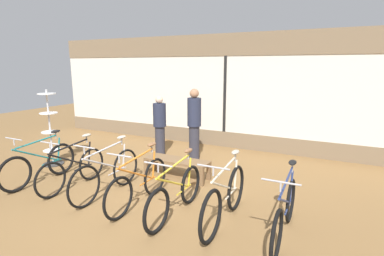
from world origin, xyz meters
The scene contains 13 objects.
ground_plane centered at (0.00, 0.00, 0.00)m, with size 24.00×24.00×0.00m, color olive.
shop_back_wall centered at (0.00, 3.85, 1.64)m, with size 12.00×0.08×3.20m.
bicycle_far_left centered at (-2.37, -0.41, 0.38)m, with size 0.46×1.74×1.03m.
bicycle_left centered at (-1.56, -0.31, 0.38)m, with size 0.46×1.66×1.02m.
bicycle_center_left centered at (-0.74, -0.26, 0.40)m, with size 0.46×1.80×1.04m.
bicycle_center centered at (0.04, -0.35, 0.38)m, with size 0.46×1.71×1.03m.
bicycle_center_right centered at (0.77, -0.39, 0.37)m, with size 0.46×1.72×1.01m.
bicycle_right centered at (1.54, -0.27, 0.40)m, with size 0.46×1.80×1.05m.
bicycle_far_right centered at (2.41, -0.28, 0.38)m, with size 0.46×1.74×1.01m.
accessory_rack centered at (-3.11, 0.48, 0.74)m, with size 0.48×0.48×1.80m.
display_bench centered at (-0.02, 1.06, 0.33)m, with size 1.40×0.44×0.40m.
customer_near_rack centered at (-0.23, 2.31, 0.95)m, with size 0.45×0.45×1.79m.
customer_by_window centered at (-1.25, 2.34, 0.82)m, with size 0.46×0.46×1.57m.
Camera 1 is at (2.95, -4.20, 2.35)m, focal length 28.00 mm.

